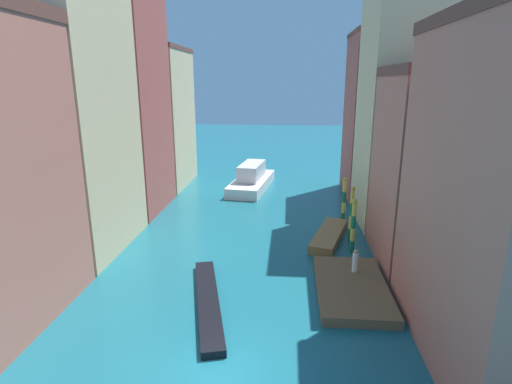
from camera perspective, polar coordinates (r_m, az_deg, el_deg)
ground_plane at (r=40.93m, az=0.39°, el=-1.73°), size 154.00×154.00×0.00m
building_left_1 at (r=31.31m, az=-24.96°, el=10.57°), size 6.64×9.70×20.30m
building_left_2 at (r=39.81m, az=-18.33°, el=12.54°), size 6.64×8.83×21.15m
building_left_3 at (r=49.16m, az=-13.66°, el=10.12°), size 6.64×10.11×15.77m
building_right_1 at (r=28.80m, az=23.77°, el=3.01°), size 6.64×8.03×12.99m
building_right_2 at (r=36.38m, az=20.11°, el=11.12°), size 6.64×8.31×19.79m
building_right_3 at (r=44.95m, az=17.06°, el=10.15°), size 6.64×8.36×16.91m
waterfront_dock at (r=25.09m, az=13.34°, el=-13.01°), size 4.05×7.47×0.54m
person_on_dock at (r=26.18m, az=13.82°, el=-9.48°), size 0.36×0.36×1.47m
mooring_pole_0 at (r=29.67m, az=13.55°, el=-4.61°), size 0.36×0.36×4.11m
mooring_pole_1 at (r=31.76m, az=13.30°, el=-2.97°), size 0.32×0.32×4.42m
mooring_pole_2 at (r=35.71m, az=12.30°, el=-1.11°), size 0.36×0.36×4.12m
vaporetto_white at (r=46.68m, az=-0.61°, el=1.80°), size 4.91×10.84×2.95m
gondola_black at (r=23.42m, az=-6.77°, el=-15.05°), size 3.44×9.39×0.42m
motorboat_0 at (r=32.36m, az=10.26°, el=-6.06°), size 3.61×7.06×0.68m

